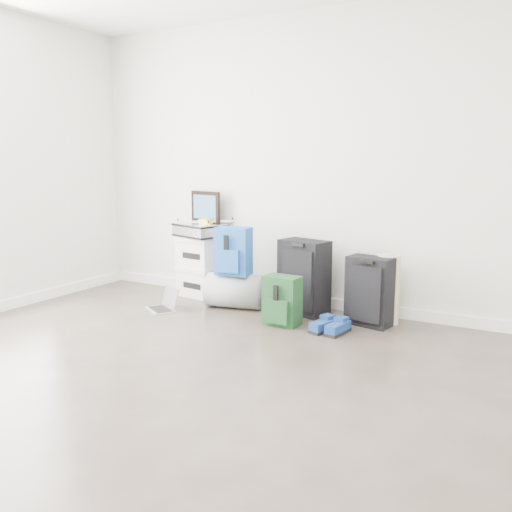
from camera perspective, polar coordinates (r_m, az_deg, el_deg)
The scene contains 14 objects.
ground at distance 3.35m, azimuth -14.99°, elevation -14.52°, with size 5.00×5.00×0.00m, color #372D28.
room_envelope at distance 3.09m, azimuth -16.23°, elevation 16.16°, with size 4.52×5.02×2.71m.
boxes_stack at distance 5.58m, azimuth -5.82°, elevation -1.07°, with size 0.47×0.41×0.61m.
briefcase at distance 5.52m, azimuth -5.89°, elevation 2.72°, with size 0.48×0.35×0.14m, color #B2B2B7.
painting at distance 5.58m, azimuth -5.36°, elevation 5.16°, with size 0.42×0.14×0.32m.
drone at distance 5.45m, azimuth -5.34°, elevation 3.64°, with size 0.45×0.45×0.05m.
duffel_bag at distance 5.12m, azimuth -2.24°, elevation -3.69°, with size 0.32×0.32×0.52m, color gray.
blue_backpack at distance 5.02m, azimuth -2.45°, elevation 0.41°, with size 0.34×0.27×0.44m.
large_suitcase at distance 4.90m, azimuth 5.02°, elevation -2.25°, with size 0.48×0.37×0.67m.
green_backpack at distance 4.58m, azimuth 2.71°, elevation -4.82°, with size 0.31×0.23×0.42m.
carry_on at distance 4.64m, azimuth 11.85°, elevation -3.66°, with size 0.40×0.30×0.58m.
shoes at distance 4.45m, azimuth 7.86°, elevation -7.45°, with size 0.29×0.29×0.09m.
rolled_rug at distance 4.73m, azimuth 13.72°, elevation -3.44°, with size 0.19×0.19×0.59m, color tan.
laptop at distance 5.13m, azimuth -9.62°, elevation -5.06°, with size 0.37×0.34×0.21m.
Camera 1 is at (2.16, -2.16, 1.37)m, focal length 38.00 mm.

